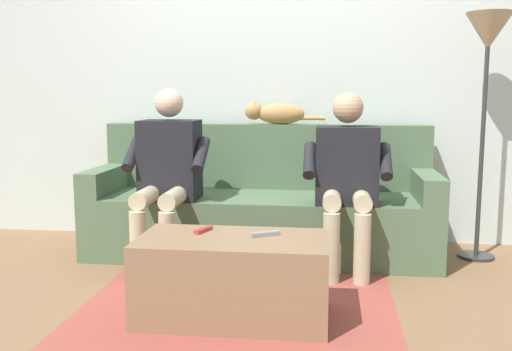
{
  "coord_description": "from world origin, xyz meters",
  "views": [
    {
      "loc": [
        -0.46,
        3.83,
        1.12
      ],
      "look_at": [
        0.0,
        0.2,
        0.6
      ],
      "focal_mm": 40.57,
      "sensor_mm": 36.0,
      "label": 1
    }
  ],
  "objects_px": {
    "coffee_table": "(234,278)",
    "person_left_seated": "(347,171)",
    "person_right_seated": "(167,168)",
    "couch": "(262,210)",
    "cat_on_backrest": "(275,113)",
    "remote_gray": "(265,234)",
    "floor_lamp": "(487,49)",
    "remote_red": "(203,230)"
  },
  "relations": [
    {
      "from": "coffee_table",
      "to": "person_left_seated",
      "type": "relative_size",
      "value": 0.84
    },
    {
      "from": "person_left_seated",
      "to": "person_right_seated",
      "type": "bearing_deg",
      "value": 1.19
    },
    {
      "from": "couch",
      "to": "cat_on_backrest",
      "type": "bearing_deg",
      "value": -104.44
    },
    {
      "from": "couch",
      "to": "remote_gray",
      "type": "distance_m",
      "value": 1.18
    },
    {
      "from": "couch",
      "to": "floor_lamp",
      "type": "xyz_separation_m",
      "value": [
        -1.48,
        -0.05,
        1.1
      ]
    },
    {
      "from": "cat_on_backrest",
      "to": "floor_lamp",
      "type": "relative_size",
      "value": 0.36
    },
    {
      "from": "person_left_seated",
      "to": "cat_on_backrest",
      "type": "xyz_separation_m",
      "value": [
        0.51,
        -0.58,
        0.34
      ]
    },
    {
      "from": "cat_on_backrest",
      "to": "remote_red",
      "type": "bearing_deg",
      "value": 80.15
    },
    {
      "from": "couch",
      "to": "person_left_seated",
      "type": "height_order",
      "value": "person_left_seated"
    },
    {
      "from": "person_left_seated",
      "to": "remote_red",
      "type": "height_order",
      "value": "person_left_seated"
    },
    {
      "from": "couch",
      "to": "person_left_seated",
      "type": "xyz_separation_m",
      "value": [
        -0.57,
        0.34,
        0.33
      ]
    },
    {
      "from": "coffee_table",
      "to": "person_left_seated",
      "type": "bearing_deg",
      "value": -123.11
    },
    {
      "from": "couch",
      "to": "floor_lamp",
      "type": "relative_size",
      "value": 1.45
    },
    {
      "from": "remote_gray",
      "to": "remote_red",
      "type": "xyz_separation_m",
      "value": [
        0.32,
        -0.05,
        -0.0
      ]
    },
    {
      "from": "coffee_table",
      "to": "remote_gray",
      "type": "distance_m",
      "value": 0.27
    },
    {
      "from": "person_left_seated",
      "to": "remote_red",
      "type": "relative_size",
      "value": 8.25
    },
    {
      "from": "couch",
      "to": "person_right_seated",
      "type": "xyz_separation_m",
      "value": [
        0.57,
        0.36,
        0.34
      ]
    },
    {
      "from": "couch",
      "to": "remote_red",
      "type": "bearing_deg",
      "value": 81.19
    },
    {
      "from": "person_left_seated",
      "to": "coffee_table",
      "type": "bearing_deg",
      "value": 56.89
    },
    {
      "from": "person_left_seated",
      "to": "cat_on_backrest",
      "type": "height_order",
      "value": "person_left_seated"
    },
    {
      "from": "couch",
      "to": "floor_lamp",
      "type": "bearing_deg",
      "value": -178.15
    },
    {
      "from": "couch",
      "to": "coffee_table",
      "type": "bearing_deg",
      "value": 90.0
    },
    {
      "from": "cat_on_backrest",
      "to": "person_left_seated",
      "type": "bearing_deg",
      "value": 131.23
    },
    {
      "from": "remote_gray",
      "to": "floor_lamp",
      "type": "bearing_deg",
      "value": 13.48
    },
    {
      "from": "couch",
      "to": "remote_gray",
      "type": "relative_size",
      "value": 16.0
    },
    {
      "from": "person_right_seated",
      "to": "remote_red",
      "type": "height_order",
      "value": "person_right_seated"
    },
    {
      "from": "person_left_seated",
      "to": "person_right_seated",
      "type": "relative_size",
      "value": 0.98
    },
    {
      "from": "coffee_table",
      "to": "floor_lamp",
      "type": "distance_m",
      "value": 2.28
    },
    {
      "from": "remote_red",
      "to": "person_right_seated",
      "type": "bearing_deg",
      "value": 48.07
    },
    {
      "from": "remote_red",
      "to": "cat_on_backrest",
      "type": "bearing_deg",
      "value": 10.29
    },
    {
      "from": "person_left_seated",
      "to": "couch",
      "type": "bearing_deg",
      "value": -30.26
    },
    {
      "from": "coffee_table",
      "to": "person_right_seated",
      "type": "xyz_separation_m",
      "value": [
        0.57,
        -0.86,
        0.44
      ]
    },
    {
      "from": "coffee_table",
      "to": "floor_lamp",
      "type": "relative_size",
      "value": 0.58
    },
    {
      "from": "remote_red",
      "to": "floor_lamp",
      "type": "height_order",
      "value": "floor_lamp"
    },
    {
      "from": "coffee_table",
      "to": "couch",
      "type": "bearing_deg",
      "value": -90.0
    },
    {
      "from": "remote_gray",
      "to": "remote_red",
      "type": "distance_m",
      "value": 0.33
    },
    {
      "from": "couch",
      "to": "floor_lamp",
      "type": "height_order",
      "value": "floor_lamp"
    },
    {
      "from": "coffee_table",
      "to": "cat_on_backrest",
      "type": "bearing_deg",
      "value": -92.49
    },
    {
      "from": "person_right_seated",
      "to": "remote_red",
      "type": "bearing_deg",
      "value": 117.93
    },
    {
      "from": "remote_red",
      "to": "floor_lamp",
      "type": "bearing_deg",
      "value": -34.64
    },
    {
      "from": "coffee_table",
      "to": "remote_red",
      "type": "xyz_separation_m",
      "value": [
        0.17,
        -0.1,
        0.22
      ]
    },
    {
      "from": "couch",
      "to": "remote_red",
      "type": "distance_m",
      "value": 1.14
    }
  ]
}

